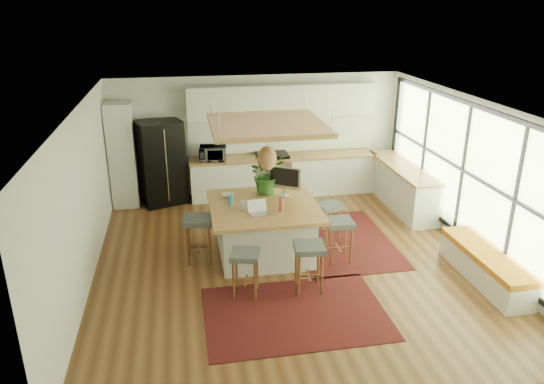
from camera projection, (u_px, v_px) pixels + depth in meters
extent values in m
plane|color=#532F17|center=(289.00, 261.00, 8.84)|extent=(7.00, 7.00, 0.00)
plane|color=white|center=(291.00, 106.00, 7.89)|extent=(7.00, 7.00, 0.00)
plane|color=silver|center=(257.00, 135.00, 11.59)|extent=(6.50, 0.00, 6.50)
plane|color=silver|center=(363.00, 305.00, 5.15)|extent=(6.50, 0.00, 6.50)
plane|color=silver|center=(82.00, 201.00, 7.82)|extent=(0.00, 7.00, 7.00)
plane|color=silver|center=(471.00, 176.00, 8.91)|extent=(0.00, 7.00, 7.00)
cube|color=silver|center=(123.00, 155.00, 10.88)|extent=(0.55, 0.60, 2.25)
cube|color=silver|center=(283.00, 176.00, 11.71)|extent=(4.20, 0.60, 0.88)
cube|color=olive|center=(283.00, 157.00, 11.54)|extent=(4.24, 0.64, 0.05)
cube|color=white|center=(281.00, 134.00, 11.66)|extent=(4.20, 0.02, 0.80)
cube|color=silver|center=(282.00, 101.00, 11.23)|extent=(4.20, 0.34, 0.70)
cube|color=silver|center=(402.00, 187.00, 11.02)|extent=(0.60, 2.50, 0.88)
cube|color=olive|center=(404.00, 167.00, 10.86)|extent=(0.64, 2.54, 0.05)
cube|color=black|center=(295.00, 313.00, 7.36)|extent=(2.60, 1.80, 0.01)
cube|color=black|center=(341.00, 241.00, 9.57)|extent=(1.80, 2.60, 0.01)
imported|color=#A5A5AA|center=(213.00, 152.00, 11.16)|extent=(0.60, 0.38, 0.39)
imported|color=#1E4C19|center=(267.00, 178.00, 9.24)|extent=(0.87, 0.91, 0.56)
imported|color=silver|center=(228.00, 195.00, 9.12)|extent=(0.26, 0.26, 0.05)
cylinder|color=teal|center=(231.00, 200.00, 8.74)|extent=(0.07, 0.07, 0.19)
cylinder|color=#BABAC0|center=(242.00, 205.00, 8.54)|extent=(0.07, 0.07, 0.19)
cylinder|color=#A73837|center=(281.00, 205.00, 8.51)|extent=(0.07, 0.07, 0.19)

